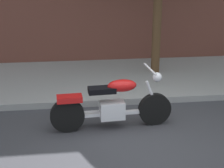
# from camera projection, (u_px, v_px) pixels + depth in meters

# --- Properties ---
(ground_plane) EXTENTS (60.00, 60.00, 0.00)m
(ground_plane) POSITION_uv_depth(u_px,v_px,m) (147.00, 144.00, 5.57)
(ground_plane) COLOR #38383D
(sidewalk) EXTENTS (18.66, 3.26, 0.14)m
(sidewalk) POSITION_uv_depth(u_px,v_px,m) (119.00, 78.00, 8.65)
(sidewalk) COLOR #949494
(sidewalk) RESTS_ON ground
(motorcycle) EXTENTS (2.21, 0.70, 1.10)m
(motorcycle) POSITION_uv_depth(u_px,v_px,m) (112.00, 105.00, 6.00)
(motorcycle) COLOR black
(motorcycle) RESTS_ON ground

